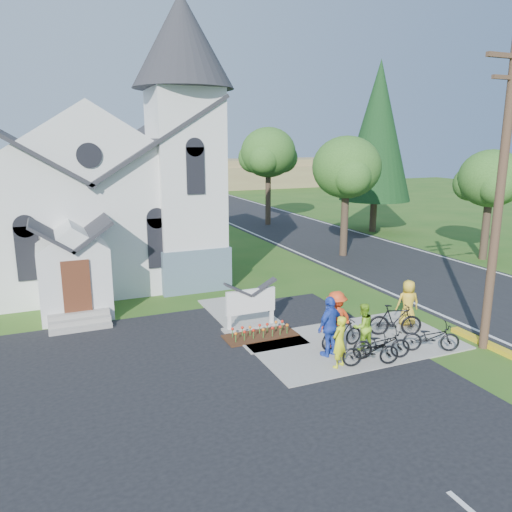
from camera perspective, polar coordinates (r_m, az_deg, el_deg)
name	(u,v)px	position (r m, az deg, el deg)	size (l,w,h in m)	color
ground	(323,356)	(16.53, 7.69, -11.31)	(120.00, 120.00, 0.00)	#295819
parking_lot	(107,440)	(12.83, -16.71, -19.48)	(20.00, 16.00, 0.02)	black
road	(337,244)	(33.77, 9.29, 1.37)	(8.00, 90.00, 0.02)	black
sidewalk	(354,343)	(17.66, 11.10, -9.71)	(7.00, 4.00, 0.05)	gray
church	(94,173)	(25.49, -18.01, 9.01)	(12.35, 12.00, 13.00)	white
church_sign	(251,302)	(18.31, -0.61, -5.26)	(2.20, 0.40, 1.70)	gray
flower_bed	(260,336)	(17.88, 0.52, -9.12)	(2.60, 1.10, 0.07)	#34180E
utility_pole	(502,186)	(17.48, 26.31, 7.19)	(3.45, 0.28, 10.00)	#4C3226
tree_road_near	(347,168)	(29.79, 10.31, 9.86)	(4.00, 4.00, 7.05)	#392B1F
tree_road_mid	(268,153)	(40.53, 1.42, 11.70)	(4.40, 4.40, 7.80)	#392B1F
tree_road_far	(491,179)	(31.39, 25.26, 7.94)	(3.60, 3.60, 6.30)	#392B1F
conifer	(378,132)	(38.40, 13.74, 13.66)	(5.20, 5.20, 12.40)	#392B1F
distant_hills	(131,175)	(70.23, -14.13, 8.98)	(61.00, 10.00, 5.60)	olive
cyclist_0	(339,342)	(15.48, 9.51, -9.64)	(0.59, 0.39, 1.63)	yellow
bike_0	(371,351)	(15.89, 12.96, -10.50)	(0.63, 1.81, 0.95)	black
cyclist_1	(363,326)	(16.86, 12.09, -7.88)	(0.77, 0.60, 1.58)	#83C124
bike_1	(342,334)	(16.95, 9.77, -8.75)	(0.46, 1.63, 0.98)	black
cyclist_2	(330,326)	(16.17, 8.47, -7.93)	(1.15, 0.48, 1.97)	blue
bike_2	(381,344)	(16.43, 14.15, -9.71)	(0.65, 1.86, 0.98)	black
cyclist_3	(336,319)	(16.88, 9.13, -7.13)	(1.24, 0.71, 1.92)	#EE471A
bike_3	(395,320)	(18.38, 15.63, -7.06)	(0.53, 1.87, 1.13)	black
cyclist_4	(408,303)	(19.40, 16.97, -5.13)	(0.84, 0.55, 1.73)	gold
bike_4	(431,337)	(17.44, 19.38, -8.73)	(0.64, 1.84, 0.97)	black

